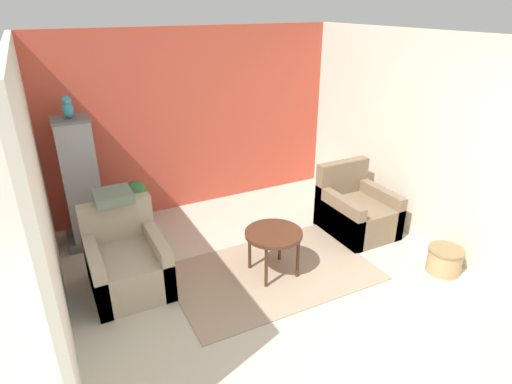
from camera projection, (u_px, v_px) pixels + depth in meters
name	position (u px, v px, depth m)	size (l,w,h in m)	color
ground_plane	(355.00, 366.00, 3.49)	(20.00, 20.00, 0.00)	beige
wall_back_accent	(196.00, 120.00, 5.87)	(4.13, 0.06, 2.44)	#C64C38
wall_left	(40.00, 198.00, 3.57)	(0.06, 3.52, 2.44)	beige
wall_right	(403.00, 134.00, 5.27)	(0.06, 3.52, 2.44)	beige
area_rug	(273.00, 272.00, 4.68)	(2.16, 1.38, 0.01)	gray
coffee_table	(274.00, 237.00, 4.50)	(0.61, 0.61, 0.51)	#472819
armchair_left	(127.00, 264.00, 4.36)	(0.74, 0.87, 0.85)	tan
armchair_right	(356.00, 211.00, 5.45)	(0.74, 0.87, 0.85)	#7A664C
birdcage	(82.00, 185.00, 5.02)	(0.54, 0.54, 1.55)	slate
parrot	(68.00, 108.00, 4.65)	(0.12, 0.21, 0.25)	teal
potted_plant	(137.00, 203.00, 5.45)	(0.31, 0.29, 0.67)	beige
wicker_basket	(445.00, 259.00, 4.65)	(0.38, 0.38, 0.28)	tan
throw_pillow	(113.00, 196.00, 4.37)	(0.37, 0.37, 0.10)	slate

